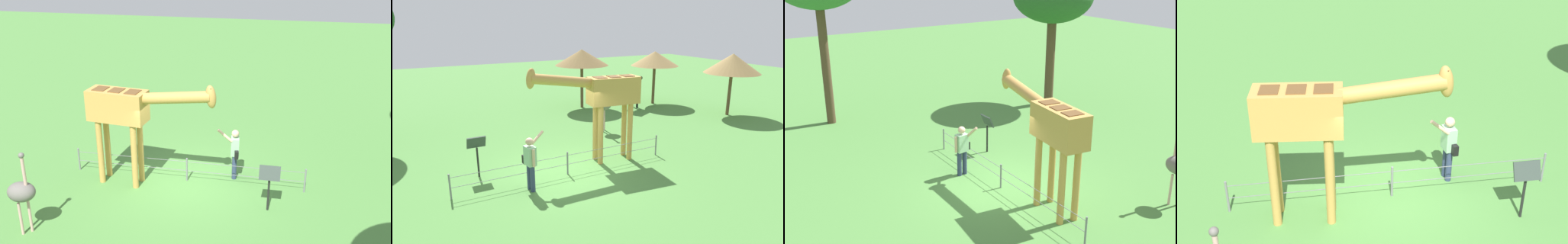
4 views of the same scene
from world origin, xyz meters
TOP-DOWN VIEW (x-y plane):
  - ground_plane at (0.00, 0.00)m, footprint 60.00×60.00m
  - giraffe at (-1.61, -0.31)m, footprint 3.83×0.91m
  - visitor at (1.38, 0.64)m, footprint 0.67×0.58m
  - info_sign at (2.50, -1.00)m, footprint 0.56×0.21m
  - wire_fence at (0.00, 0.15)m, footprint 7.05×0.05m

SIDE VIEW (x-z plane):
  - ground_plane at x=0.00m, z-range 0.00..0.00m
  - wire_fence at x=0.00m, z-range 0.03..0.78m
  - visitor at x=1.38m, z-range 0.07..1.74m
  - info_sign at x=2.50m, z-range 0.29..1.61m
  - giraffe at x=-1.61m, z-range 0.62..3.96m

